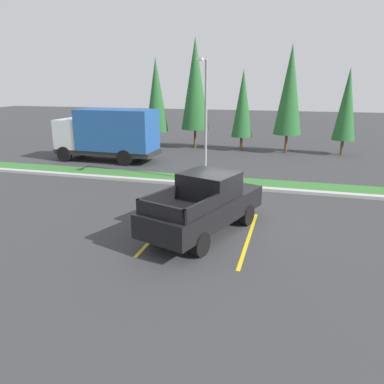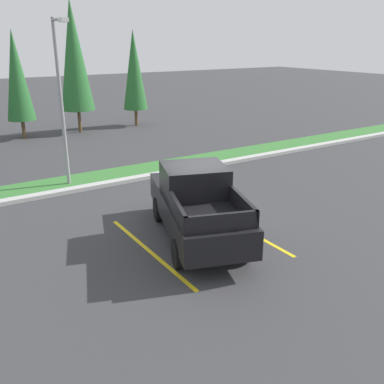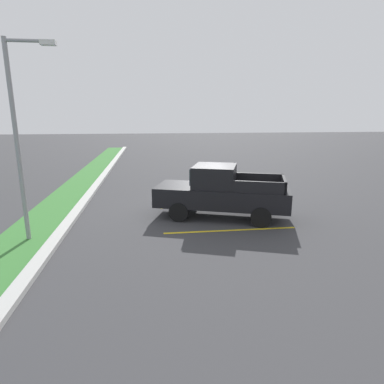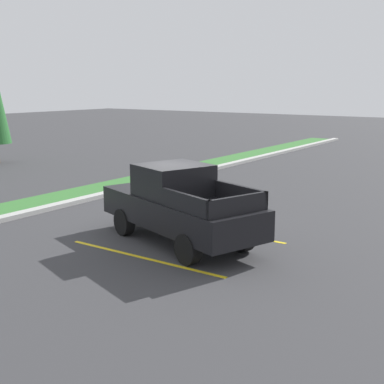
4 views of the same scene
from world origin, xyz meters
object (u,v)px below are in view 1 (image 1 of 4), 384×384
object	(u,v)px
cargo_truck_distant	(108,133)
street_light	(205,112)
cypress_tree_left_inner	(195,84)
pickup_truck_main	(205,204)
cypress_tree_right_inner	(290,90)
cypress_tree_center	(243,103)
cypress_tree_rightmost	(347,104)
cypress_tree_leftmost	(156,95)

from	to	relation	value
cargo_truck_distant	street_light	xyz separation A→B (m)	(7.44, -3.76, 1.79)
cypress_tree_left_inner	pickup_truck_main	bearing A→B (deg)	-73.79
cypress_tree_right_inner	cargo_truck_distant	bearing A→B (deg)	-151.07
cypress_tree_center	cypress_tree_right_inner	xyz separation A→B (m)	(3.34, -0.01, 0.99)
street_light	cypress_tree_center	distance (m)	10.01
cypress_tree_center	cypress_tree_rightmost	distance (m)	7.27
pickup_truck_main	cypress_tree_right_inner	world-z (taller)	cypress_tree_right_inner
street_light	cypress_tree_center	size ratio (longest dim) A/B	1.03
cargo_truck_distant	pickup_truck_main	bearing A→B (deg)	-48.84
cypress_tree_left_inner	cypress_tree_center	xyz separation A→B (m)	(3.76, -0.30, -1.38)
pickup_truck_main	street_light	bearing A→B (deg)	103.83
cypress_tree_leftmost	cypress_tree_center	bearing A→B (deg)	-0.60
pickup_truck_main	cypress_tree_leftmost	world-z (taller)	cypress_tree_leftmost
cypress_tree_left_inner	street_light	bearing A→B (deg)	-72.30
cargo_truck_distant	cypress_tree_rightmost	world-z (taller)	cypress_tree_rightmost
cypress_tree_left_inner	cypress_tree_leftmost	bearing A→B (deg)	-175.91
cypress_tree_leftmost	cypress_tree_right_inner	distance (m)	10.24
cypress_tree_left_inner	cypress_tree_center	distance (m)	4.01
cargo_truck_distant	cypress_tree_center	world-z (taller)	cypress_tree_center
cargo_truck_distant	cypress_tree_right_inner	world-z (taller)	cypress_tree_right_inner
cypress_tree_left_inner	cypress_tree_rightmost	xyz separation A→B (m)	(11.03, -0.14, -1.35)
cypress_tree_rightmost	cypress_tree_right_inner	bearing A→B (deg)	-177.51
pickup_truck_main	cypress_tree_center	size ratio (longest dim) A/B	0.92
cypress_tree_center	cypress_tree_leftmost	bearing A→B (deg)	179.40
street_light	cypress_tree_left_inner	world-z (taller)	cypress_tree_left_inner
cypress_tree_leftmost	cypress_tree_center	distance (m)	6.91
street_light	cargo_truck_distant	bearing A→B (deg)	153.16
street_light	cypress_tree_leftmost	bearing A→B (deg)	122.51
cargo_truck_distant	street_light	size ratio (longest dim) A/B	1.10
street_light	cypress_tree_rightmost	world-z (taller)	street_light
cargo_truck_distant	cypress_tree_rightmost	size ratio (longest dim) A/B	1.12
cypress_tree_left_inner	cypress_tree_center	world-z (taller)	cypress_tree_left_inner
cargo_truck_distant	cypress_tree_rightmost	xyz separation A→B (m)	(15.18, 6.39, 1.74)
cargo_truck_distant	cypress_tree_center	bearing A→B (deg)	38.23
street_light	cypress_tree_right_inner	world-z (taller)	cypress_tree_right_inner
cargo_truck_distant	cypress_tree_leftmost	bearing A→B (deg)	80.78
street_light	cypress_tree_rightmost	distance (m)	12.77
cargo_truck_distant	cypress_tree_right_inner	distance (m)	13.14
cypress_tree_rightmost	street_light	bearing A→B (deg)	-127.33
cargo_truck_distant	cypress_tree_right_inner	bearing A→B (deg)	28.93
pickup_truck_main	cypress_tree_left_inner	bearing A→B (deg)	106.21
pickup_truck_main	cargo_truck_distant	world-z (taller)	cargo_truck_distant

